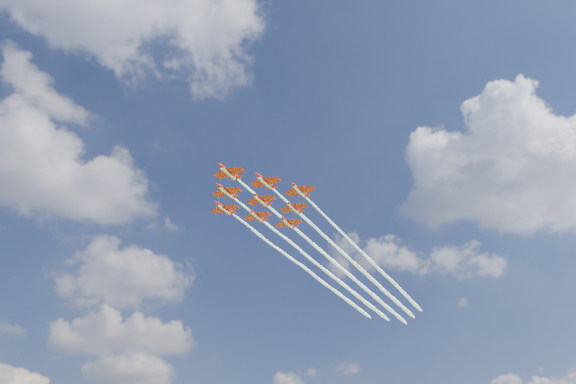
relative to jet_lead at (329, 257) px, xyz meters
name	(u,v)px	position (x,y,z in m)	size (l,w,h in m)	color
jet_lead	(329,257)	(0.00, 0.00, 0.00)	(114.61, 90.68, 2.51)	#B8170A
jet_row2_port	(354,263)	(10.98, 0.52, 0.00)	(114.61, 90.68, 2.51)	#B8170A
jet_row2_starb	(323,268)	(3.10, 10.55, 0.00)	(114.61, 90.68, 2.51)	#B8170A
jet_row3_port	(378,267)	(21.96, 1.04, 0.00)	(114.61, 90.68, 2.51)	#B8170A
jet_row3_centre	(347,273)	(14.07, 11.07, 0.00)	(114.61, 90.68, 2.51)	#B8170A
jet_row3_starb	(317,278)	(6.19, 21.09, 0.00)	(114.61, 90.68, 2.51)	#B8170A
jet_row4_port	(370,277)	(25.05, 11.59, 0.00)	(114.61, 90.68, 2.51)	#B8170A
jet_row4_starb	(340,282)	(17.17, 21.61, 0.00)	(114.61, 90.68, 2.51)	#B8170A
jet_tail	(363,286)	(28.15, 22.14, 0.00)	(114.61, 90.68, 2.51)	#B8170A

